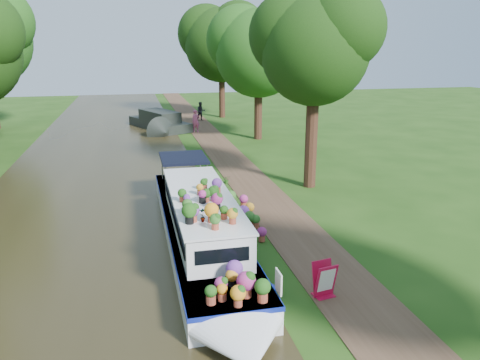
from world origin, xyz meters
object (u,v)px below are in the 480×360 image
sandwich_board (324,281)px  pedestrian_pink (196,121)px  second_boat (160,122)px  plant_boat (202,226)px  pedestrian_dark (201,111)px

sandwich_board → pedestrian_pink: bearing=79.4°
second_boat → pedestrian_pink: size_ratio=4.80×
second_boat → pedestrian_pink: 3.34m
plant_boat → second_boat: bearing=89.7°
plant_boat → pedestrian_pink: size_ratio=7.88×
second_boat → pedestrian_pink: bearing=-62.2°
plant_boat → second_boat: size_ratio=1.64×
sandwich_board → plant_boat: bearing=115.6°
plant_boat → pedestrian_pink: 21.73m
plant_boat → sandwich_board: plant_boat is taller
second_boat → pedestrian_dark: 5.36m
pedestrian_pink → second_boat: bearing=131.9°
sandwich_board → pedestrian_pink: pedestrian_pink is taller
pedestrian_pink → pedestrian_dark: size_ratio=1.04×
sandwich_board → pedestrian_dark: 31.03m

